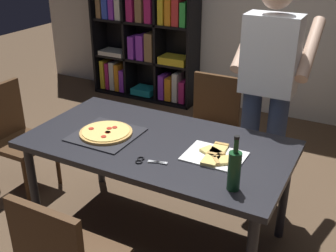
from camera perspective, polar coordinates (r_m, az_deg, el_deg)
ground_plane at (r=3.15m, az=-1.31°, el=-14.35°), size 12.00×12.00×0.00m
dining_table at (r=2.77m, az=-1.45°, el=-3.45°), size 1.73×0.92×0.75m
chair_far_side at (r=3.61m, az=5.91°, el=0.62°), size 0.42×0.42×0.90m
chair_left_end at (r=3.63m, az=-20.39°, el=-0.79°), size 0.42×0.42×0.90m
bookshelf at (r=5.33m, az=-3.20°, el=14.11°), size 1.40×0.35×1.95m
person_serving_pizza at (r=3.09m, az=13.53°, el=5.49°), size 0.55×0.54×1.75m
pepperoni_pizza_on_tray at (r=2.84m, az=-8.46°, el=-0.97°), size 0.42×0.42×0.04m
pizza_slices_on_towel at (r=2.56m, az=6.55°, el=-4.04°), size 0.36×0.29×0.03m
wine_bottle at (r=2.22m, az=9.05°, el=-5.91°), size 0.07×0.07×0.32m
kitchen_scissors at (r=2.50m, az=-3.01°, el=-4.77°), size 0.20×0.10×0.01m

